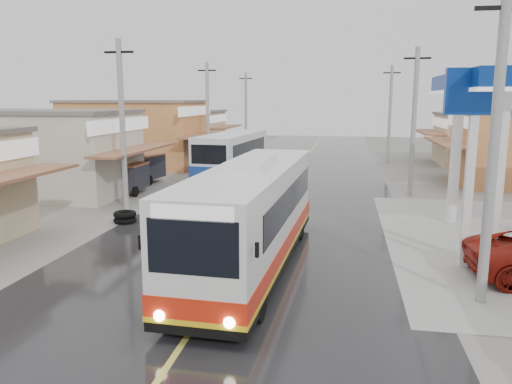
# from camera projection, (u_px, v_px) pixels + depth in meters

# --- Properties ---
(ground) EXTENTS (120.00, 120.00, 0.00)m
(ground) POSITION_uv_depth(u_px,v_px,m) (222.00, 286.00, 14.32)
(ground) COLOR slate
(ground) RESTS_ON ground
(road) EXTENTS (12.00, 90.00, 0.02)m
(road) POSITION_uv_depth(u_px,v_px,m) (284.00, 192.00, 28.84)
(road) COLOR black
(road) RESTS_ON ground
(centre_line) EXTENTS (0.15, 90.00, 0.01)m
(centre_line) POSITION_uv_depth(u_px,v_px,m) (284.00, 191.00, 28.84)
(centre_line) COLOR #D8CC4C
(centre_line) RESTS_ON road
(shopfronts_left) EXTENTS (11.00, 44.00, 5.20)m
(shopfronts_left) POSITION_uv_depth(u_px,v_px,m) (100.00, 178.00, 33.97)
(shopfronts_left) COLOR tan
(shopfronts_left) RESTS_ON ground
(utility_poles_left) EXTENTS (1.60, 50.00, 8.00)m
(utility_poles_left) POSITION_uv_depth(u_px,v_px,m) (174.00, 185.00, 31.01)
(utility_poles_left) COLOR gray
(utility_poles_left) RESTS_ON ground
(utility_poles_right) EXTENTS (1.60, 36.00, 8.00)m
(utility_poles_right) POSITION_uv_depth(u_px,v_px,m) (410.00, 196.00, 27.64)
(utility_poles_right) COLOR gray
(utility_poles_right) RESTS_ON ground
(coach_bus) EXTENTS (2.98, 11.24, 3.48)m
(coach_bus) POSITION_uv_depth(u_px,v_px,m) (253.00, 215.00, 15.68)
(coach_bus) COLOR silver
(coach_bus) RESTS_ON road
(second_bus) EXTENTS (3.19, 9.34, 3.04)m
(second_bus) POSITION_uv_depth(u_px,v_px,m) (232.00, 155.00, 32.97)
(second_bus) COLOR silver
(second_bus) RESTS_ON road
(cyclist) EXTENTS (0.86, 1.88, 1.96)m
(cyclist) POSITION_uv_depth(u_px,v_px,m) (190.00, 207.00, 21.77)
(cyclist) COLOR black
(cyclist) RESTS_ON ground
(tricycle_near) EXTENTS (1.51, 2.27, 1.72)m
(tricycle_near) POSITION_uv_depth(u_px,v_px,m) (131.00, 176.00, 28.10)
(tricycle_near) COLOR #26262D
(tricycle_near) RESTS_ON ground
(tricycle_far) EXTENTS (1.89, 2.59, 1.84)m
(tricycle_far) POSITION_uv_depth(u_px,v_px,m) (147.00, 167.00, 31.74)
(tricycle_far) COLOR #26262D
(tricycle_far) RESTS_ON ground
(tyre_stack) EXTENTS (0.99, 0.99, 0.51)m
(tyre_stack) POSITION_uv_depth(u_px,v_px,m) (125.00, 217.00, 21.56)
(tyre_stack) COLOR black
(tyre_stack) RESTS_ON ground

